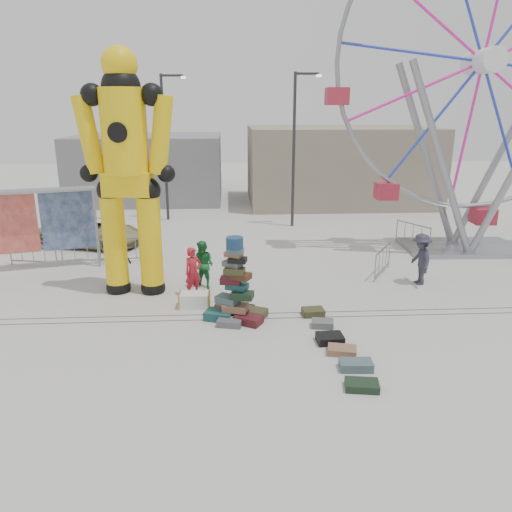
{
  "coord_description": "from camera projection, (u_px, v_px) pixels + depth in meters",
  "views": [
    {
      "loc": [
        -0.51,
        -13.63,
        6.34
      ],
      "look_at": [
        0.39,
        2.18,
        1.56
      ],
      "focal_mm": 35.0,
      "sensor_mm": 36.0,
      "label": 1
    }
  ],
  "objects": [
    {
      "name": "lamp_post_left",
      "position": [
        166.0,
        141.0,
        27.72
      ],
      "size": [
        1.41,
        0.25,
        8.0
      ],
      "color": "#2D2D30",
      "rests_on": "ground"
    },
    {
      "name": "ground",
      "position": [
        247.0,
        327.0,
        14.89
      ],
      "size": [
        90.0,
        90.0,
        0.0
      ],
      "primitive_type": "plane",
      "color": "#9E9E99",
      "rests_on": "ground"
    },
    {
      "name": "building_left",
      "position": [
        149.0,
        167.0,
        34.95
      ],
      "size": [
        10.0,
        8.0,
        4.4
      ],
      "primitive_type": "cube",
      "color": "gray",
      "rests_on": "ground"
    },
    {
      "name": "suitcase_tower",
      "position": [
        236.0,
        297.0,
        15.28
      ],
      "size": [
        2.05,
        1.69,
        2.63
      ],
      "rotation": [
        0.0,
        0.0,
        -0.38
      ],
      "color": "#1A4E4D",
      "rests_on": "ground"
    },
    {
      "name": "track_line_far",
      "position": [
        246.0,
        314.0,
        15.84
      ],
      "size": [
        40.0,
        0.04,
        0.01
      ],
      "primitive_type": "cube",
      "color": "#47443F",
      "rests_on": "ground"
    },
    {
      "name": "track_line_near",
      "position": [
        246.0,
        319.0,
        15.46
      ],
      "size": [
        40.0,
        0.04,
        0.01
      ],
      "primitive_type": "cube",
      "color": "#47443F",
      "rests_on": "ground"
    },
    {
      "name": "row_case_0",
      "position": [
        313.0,
        312.0,
        15.71
      ],
      "size": [
        0.71,
        0.56,
        0.22
      ],
      "primitive_type": "cube",
      "rotation": [
        0.0,
        0.0,
        0.08
      ],
      "color": "#3D3F1F",
      "rests_on": "ground"
    },
    {
      "name": "barricade_dummy_b",
      "position": [
        87.0,
        252.0,
        20.65
      ],
      "size": [
        1.98,
        0.5,
        1.1
      ],
      "primitive_type": null,
      "rotation": [
        0.0,
        0.0,
        0.2
      ],
      "color": "gray",
      "rests_on": "ground"
    },
    {
      "name": "row_case_1",
      "position": [
        322.0,
        324.0,
        14.89
      ],
      "size": [
        0.72,
        0.57,
        0.2
      ],
      "primitive_type": "cube",
      "rotation": [
        0.0,
        0.0,
        -0.18
      ],
      "color": "#5C5F63",
      "rests_on": "ground"
    },
    {
      "name": "barricade_dummy_c",
      "position": [
        124.0,
        250.0,
        20.84
      ],
      "size": [
        1.99,
        0.41,
        1.1
      ],
      "primitive_type": null,
      "rotation": [
        0.0,
        0.0,
        0.16
      ],
      "color": "gray",
      "rests_on": "ground"
    },
    {
      "name": "row_case_5",
      "position": [
        362.0,
        385.0,
        11.62
      ],
      "size": [
        0.85,
        0.62,
        0.19
      ],
      "primitive_type": "cube",
      "rotation": [
        0.0,
        0.0,
        -0.16
      ],
      "color": "#1A2F1D",
      "rests_on": "ground"
    },
    {
      "name": "barricade_wheel_front",
      "position": [
        383.0,
        261.0,
        19.37
      ],
      "size": [
        1.15,
        1.75,
        1.1
      ],
      "primitive_type": null,
      "rotation": [
        0.0,
        0.0,
        1.01
      ],
      "color": "gray",
      "rests_on": "ground"
    },
    {
      "name": "pedestrian_black",
      "position": [
        119.0,
        262.0,
        18.38
      ],
      "size": [
        1.06,
        0.74,
        1.67
      ],
      "primitive_type": "imported",
      "rotation": [
        0.0,
        0.0,
        2.76
      ],
      "color": "black",
      "rests_on": "ground"
    },
    {
      "name": "lamp_post_right",
      "position": [
        296.0,
        143.0,
        26.19
      ],
      "size": [
        1.41,
        0.25,
        8.0
      ],
      "color": "#2D2D30",
      "rests_on": "ground"
    },
    {
      "name": "building_right",
      "position": [
        339.0,
        165.0,
        33.66
      ],
      "size": [
        12.0,
        8.0,
        5.0
      ],
      "primitive_type": "cube",
      "color": "gray",
      "rests_on": "ground"
    },
    {
      "name": "row_case_4",
      "position": [
        356.0,
        365.0,
        12.48
      ],
      "size": [
        0.85,
        0.52,
        0.23
      ],
      "primitive_type": "cube",
      "rotation": [
        0.0,
        0.0,
        -0.06
      ],
      "color": "#496269",
      "rests_on": "ground"
    },
    {
      "name": "banner_scaffold",
      "position": [
        38.0,
        210.0,
        19.51
      ],
      "size": [
        4.51,
        1.85,
        3.23
      ],
      "rotation": [
        0.0,
        0.0,
        0.26
      ],
      "color": "gray",
      "rests_on": "ground"
    },
    {
      "name": "pedestrian_green",
      "position": [
        203.0,
        265.0,
        17.85
      ],
      "size": [
        1.07,
        1.01,
        1.75
      ],
      "primitive_type": "imported",
      "rotation": [
        0.0,
        0.0,
        -0.56
      ],
      "color": "#1B6E32",
      "rests_on": "ground"
    },
    {
      "name": "row_case_3",
      "position": [
        342.0,
        350.0,
        13.28
      ],
      "size": [
        0.85,
        0.66,
        0.19
      ],
      "primitive_type": "cube",
      "rotation": [
        0.0,
        0.0,
        -0.24
      ],
      "color": "#906649",
      "rests_on": "ground"
    },
    {
      "name": "barricade_dummy_a",
      "position": [
        33.0,
        253.0,
        20.49
      ],
      "size": [
        1.98,
        0.47,
        1.1
      ],
      "primitive_type": null,
      "rotation": [
        0.0,
        0.0,
        -0.19
      ],
      "color": "gray",
      "rests_on": "ground"
    },
    {
      "name": "ferris_wheel",
      "position": [
        480.0,
        88.0,
        20.89
      ],
      "size": [
        12.34,
        3.2,
        14.32
      ],
      "rotation": [
        0.0,
        0.0,
        -0.03
      ],
      "color": "gray",
      "rests_on": "ground"
    },
    {
      "name": "row_case_2",
      "position": [
        330.0,
        339.0,
        13.9
      ],
      "size": [
        0.76,
        0.61,
        0.23
      ],
      "primitive_type": "cube",
      "rotation": [
        0.0,
        0.0,
        0.05
      ],
      "color": "black",
      "rests_on": "ground"
    },
    {
      "name": "pedestrian_grey",
      "position": [
        421.0,
        259.0,
        18.25
      ],
      "size": [
        0.75,
        1.26,
        1.92
      ],
      "primitive_type": "imported",
      "rotation": [
        0.0,
        0.0,
        -1.54
      ],
      "color": "#272735",
      "rests_on": "ground"
    },
    {
      "name": "crash_test_dummy",
      "position": [
        127.0,
        166.0,
        16.47
      ],
      "size": [
        3.35,
        1.47,
        8.41
      ],
      "rotation": [
        0.0,
        0.0,
        -0.1
      ],
      "color": "black",
      "rests_on": "ground"
    },
    {
      "name": "steamer_trunk",
      "position": [
        195.0,
        300.0,
        16.36
      ],
      "size": [
        1.02,
        0.61,
        0.47
      ],
      "primitive_type": "cube",
      "rotation": [
        0.0,
        0.0,
        -0.03
      ],
      "color": "silver",
      "rests_on": "ground"
    },
    {
      "name": "parked_suv",
      "position": [
        91.0,
        232.0,
        23.36
      ],
      "size": [
        5.19,
        3.38,
        1.33
      ],
      "primitive_type": "imported",
      "rotation": [
        0.0,
        0.0,
        1.3
      ],
      "color": "tan",
      "rests_on": "ground"
    },
    {
      "name": "pedestrian_red",
      "position": [
        193.0,
        272.0,
        17.09
      ],
      "size": [
        0.76,
        0.71,
        1.74
      ],
      "primitive_type": "imported",
      "rotation": [
        0.0,
        0.0,
        0.61
      ],
      "color": "#A81824",
      "rests_on": "ground"
    },
    {
      "name": "barricade_wheel_back",
      "position": [
        413.0,
        235.0,
        23.37
      ],
      "size": [
        1.03,
        1.81,
        1.1
      ],
      "primitive_type": null,
      "rotation": [
        0.0,
        0.0,
        -1.08
      ],
      "color": "gray",
      "rests_on": "ground"
    }
  ]
}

